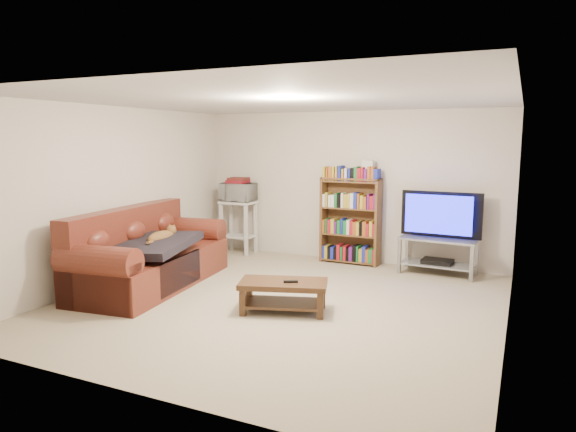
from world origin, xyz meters
The scene contains 19 objects.
floor centered at (0.00, 0.00, 0.00)m, with size 5.00×5.00×0.00m, color tan.
ceiling centered at (0.00, 0.00, 2.40)m, with size 5.00×5.00×0.00m, color white.
wall_back centered at (0.00, 2.50, 1.20)m, with size 5.00×5.00×0.00m, color silver.
wall_front centered at (0.00, -2.50, 1.20)m, with size 5.00×5.00×0.00m, color silver.
wall_left centered at (-2.50, 0.00, 1.20)m, with size 5.00×5.00×0.00m, color silver.
wall_right centered at (2.50, 0.00, 1.20)m, with size 5.00×5.00×0.00m, color silver.
sofa centered at (-1.99, -0.06, 0.36)m, with size 1.33×2.55×1.04m.
blanket centered at (-1.78, -0.20, 0.60)m, with size 0.94×1.22×0.10m, color black.
cat centered at (-1.81, 0.02, 0.66)m, with size 0.27×0.67×0.20m, color brown, non-canonical shape.
coffee_table centered at (0.16, -0.28, 0.25)m, with size 1.09×0.77×0.36m.
remote centered at (0.26, -0.30, 0.37)m, with size 0.16×0.04×0.02m, color black.
tv_stand centered at (1.49, 2.16, 0.36)m, with size 1.10×0.55×0.54m.
television centered at (1.49, 2.16, 0.87)m, with size 1.16×0.15×0.67m, color black.
dvd_player centered at (1.49, 2.16, 0.19)m, with size 0.43×0.30×0.06m, color black.
bookshelf centered at (0.11, 2.30, 0.70)m, with size 0.95×0.32×1.36m.
shelf_clutter centered at (0.21, 2.31, 1.47)m, with size 0.69×0.22×0.28m.
microwave_stand centered at (-1.86, 2.16, 0.58)m, with size 0.57×0.41×0.91m.
microwave centered at (-1.86, 2.16, 1.07)m, with size 0.56×0.38×0.31m, color silver.
game_boxes centered at (-1.86, 2.16, 1.25)m, with size 0.33×0.29×0.05m, color maroon.
Camera 1 is at (2.58, -5.39, 1.95)m, focal length 32.00 mm.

